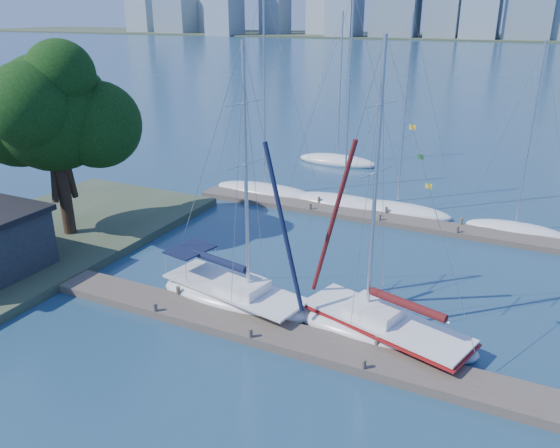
% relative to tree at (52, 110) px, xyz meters
% --- Properties ---
extents(ground, '(700.00, 700.00, 0.00)m').
position_rel_tree_xyz_m(ground, '(15.57, -4.35, -8.06)').
color(ground, navy).
rests_on(ground, ground).
extents(near_dock, '(26.00, 2.00, 0.40)m').
position_rel_tree_xyz_m(near_dock, '(15.57, -4.35, -7.86)').
color(near_dock, brown).
rests_on(near_dock, ground).
extents(far_dock, '(30.00, 1.80, 0.36)m').
position_rel_tree_xyz_m(far_dock, '(17.57, 11.65, -7.88)').
color(far_dock, brown).
rests_on(far_dock, ground).
extents(shore, '(12.00, 22.00, 0.50)m').
position_rel_tree_xyz_m(shore, '(-1.43, -1.35, -7.81)').
color(shore, '#38472D').
rests_on(shore, ground).
extents(far_shore, '(800.00, 100.00, 1.50)m').
position_rel_tree_xyz_m(far_shore, '(15.57, 315.65, -8.06)').
color(far_shore, '#38472D').
rests_on(far_shore, ground).
extents(tree, '(9.17, 8.35, 12.02)m').
position_rel_tree_xyz_m(tree, '(0.00, 0.00, 0.00)').
color(tree, black).
rests_on(tree, ground).
extents(sailboat_navy, '(8.35, 4.11, 12.84)m').
position_rel_tree_xyz_m(sailboat_navy, '(13.16, -2.49, -7.03)').
color(sailboat_navy, white).
rests_on(sailboat_navy, ground).
extents(sailboat_maroon, '(8.39, 4.78, 13.13)m').
position_rel_tree_xyz_m(sailboat_maroon, '(20.55, -2.25, -7.00)').
color(sailboat_maroon, white).
rests_on(sailboat_maroon, ground).
extents(bg_boat_0, '(8.67, 2.96, 15.66)m').
position_rel_tree_xyz_m(bg_boat_0, '(6.67, 13.47, -7.76)').
color(bg_boat_0, white).
rests_on(bg_boat_0, ground).
extents(bg_boat_1, '(8.80, 3.61, 14.95)m').
position_rel_tree_xyz_m(bg_boat_1, '(13.17, 13.45, -7.77)').
color(bg_boat_1, white).
rests_on(bg_boat_1, ground).
extents(bg_boat_2, '(7.91, 4.84, 13.65)m').
position_rel_tree_xyz_m(bg_boat_2, '(17.05, 13.61, -7.78)').
color(bg_boat_2, white).
rests_on(bg_boat_2, ground).
extents(bg_boat_3, '(6.12, 2.14, 12.15)m').
position_rel_tree_xyz_m(bg_boat_3, '(24.80, 13.35, -7.81)').
color(bg_boat_3, white).
rests_on(bg_boat_3, ground).
extents(bg_boat_6, '(7.68, 3.14, 13.77)m').
position_rel_tree_xyz_m(bg_boat_6, '(8.53, 24.62, -7.76)').
color(bg_boat_6, white).
rests_on(bg_boat_6, ground).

